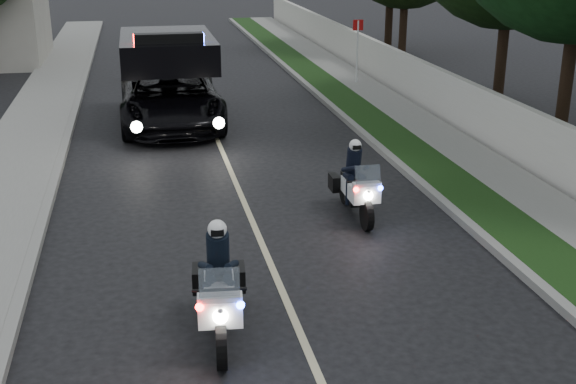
{
  "coord_description": "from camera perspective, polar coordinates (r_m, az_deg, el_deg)",
  "views": [
    {
      "loc": [
        -2.06,
        -8.85,
        5.51
      ],
      "look_at": [
        0.49,
        3.62,
        1.0
      ],
      "focal_mm": 46.06,
      "sensor_mm": 36.0,
      "label": 1
    }
  ],
  "objects": [
    {
      "name": "bicycle",
      "position": [
        29.58,
        -11.71,
        8.37
      ],
      "size": [
        0.73,
        1.84,
        0.95
      ],
      "primitive_type": "imported",
      "rotation": [
        0.0,
        0.0,
        0.05
      ],
      "color": "black",
      "rests_on": "ground"
    },
    {
      "name": "police_moto_left",
      "position": [
        10.93,
        -5.21,
        -10.86
      ],
      "size": [
        0.9,
        2.09,
        1.73
      ],
      "primitive_type": null,
      "rotation": [
        0.0,
        0.0,
        -0.1
      ],
      "color": "silver",
      "rests_on": "ground"
    },
    {
      "name": "tree_right_d",
      "position": [
        37.04,
        7.69,
        10.78
      ],
      "size": [
        8.56,
        8.56,
        11.14
      ],
      "primitive_type": null,
      "rotation": [
        0.0,
        0.0,
        0.35
      ],
      "color": "#1F4115",
      "rests_on": "ground"
    },
    {
      "name": "grass_verge",
      "position": [
        20.78,
        8.15,
        4.16
      ],
      "size": [
        1.2,
        60.0,
        0.16
      ],
      "primitive_type": "cube",
      "color": "#193814",
      "rests_on": "ground"
    },
    {
      "name": "tree_right_c",
      "position": [
        26.47,
        15.85,
        6.75
      ],
      "size": [
        8.21,
        8.21,
        11.19
      ],
      "primitive_type": null,
      "rotation": [
        0.0,
        0.0,
        0.26
      ],
      "color": "#173410",
      "rests_on": "ground"
    },
    {
      "name": "tree_right_e",
      "position": [
        35.59,
        8.76,
        10.38
      ],
      "size": [
        6.34,
        6.34,
        9.82
      ],
      "primitive_type": null,
      "rotation": [
        0.0,
        0.0,
        0.08
      ],
      "color": "#1B3310",
      "rests_on": "ground"
    },
    {
      "name": "police_moto_right",
      "position": [
        15.22,
        5.19,
        -1.81
      ],
      "size": [
        0.66,
        1.87,
        1.59
      ],
      "primitive_type": null,
      "rotation": [
        0.0,
        0.0,
        -0.0
      ],
      "color": "white",
      "rests_on": "ground"
    },
    {
      "name": "sidewalk_right",
      "position": [
        21.25,
        11.47,
        4.3
      ],
      "size": [
        1.4,
        60.0,
        0.16
      ],
      "primitive_type": "cube",
      "color": "gray",
      "rests_on": "ground"
    },
    {
      "name": "tree_right_b",
      "position": [
        22.28,
        20.2,
        3.97
      ],
      "size": [
        7.56,
        7.56,
        12.13
      ],
      "primitive_type": null,
      "rotation": [
        0.0,
        0.0,
        -0.04
      ],
      "color": "#154117",
      "rests_on": "ground"
    },
    {
      "name": "police_suv",
      "position": [
        22.71,
        -8.97,
        5.22
      ],
      "size": [
        2.92,
        6.29,
        3.06
      ],
      "primitive_type": "imported",
      "rotation": [
        0.0,
        0.0,
        -0.0
      ],
      "color": "black",
      "rests_on": "ground"
    },
    {
      "name": "ground",
      "position": [
        10.63,
        1.33,
        -11.73
      ],
      "size": [
        120.0,
        120.0,
        0.0
      ],
      "primitive_type": "plane",
      "color": "black",
      "rests_on": "ground"
    },
    {
      "name": "curb_left",
      "position": [
        19.73,
        -17.06,
        2.64
      ],
      "size": [
        0.2,
        60.0,
        0.15
      ],
      "primitive_type": "cube",
      "color": "gray",
      "rests_on": "ground"
    },
    {
      "name": "sidewalk_left",
      "position": [
        19.87,
        -20.21,
        2.41
      ],
      "size": [
        2.0,
        60.0,
        0.16
      ],
      "primitive_type": "cube",
      "color": "gray",
      "rests_on": "ground"
    },
    {
      "name": "lane_marking",
      "position": [
        19.75,
        -5.13,
        3.24
      ],
      "size": [
        0.12,
        50.0,
        0.01
      ],
      "primitive_type": "cube",
      "color": "#BFB78C",
      "rests_on": "ground"
    },
    {
      "name": "cyclist",
      "position": [
        29.58,
        -11.71,
        8.37
      ],
      "size": [
        0.65,
        0.47,
        1.71
      ],
      "primitive_type": "imported",
      "rotation": [
        0.0,
        0.0,
        3.04
      ],
      "color": "black",
      "rests_on": "ground"
    },
    {
      "name": "sign_post",
      "position": [
        28.25,
        5.29,
        8.18
      ],
      "size": [
        0.4,
        0.4,
        2.53
      ],
      "primitive_type": null,
      "rotation": [
        0.0,
        0.0,
        -0.0
      ],
      "color": "red",
      "rests_on": "ground"
    },
    {
      "name": "curb_right",
      "position": [
        20.56,
        6.3,
        4.06
      ],
      "size": [
        0.2,
        60.0,
        0.15
      ],
      "primitive_type": "cube",
      "color": "gray",
      "rests_on": "ground"
    },
    {
      "name": "property_wall",
      "position": [
        21.49,
        14.06,
        6.13
      ],
      "size": [
        0.22,
        60.0,
        1.5
      ],
      "primitive_type": "cube",
      "color": "beige",
      "rests_on": "ground"
    }
  ]
}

